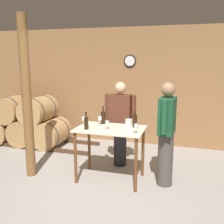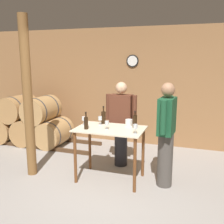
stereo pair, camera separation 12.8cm
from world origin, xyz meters
name	(u,v)px [view 2 (the right image)]	position (x,y,z in m)	size (l,w,h in m)	color
ground_plane	(102,199)	(0.00, 0.00, 0.00)	(14.00, 14.00, 0.00)	#9E9993
back_wall	(144,87)	(0.00, 2.73, 1.35)	(8.40, 0.08, 2.70)	#996B42
barrel_rack	(30,122)	(-2.55, 1.89, 0.50)	(3.36, 0.84, 1.15)	#4C331E
tasting_table	(110,138)	(-0.10, 0.66, 0.72)	(1.11, 0.71, 0.89)	beige
wooden_post	(28,98)	(-1.48, 0.42, 1.35)	(0.16, 0.16, 2.70)	brown
wine_bottle_far_left	(86,123)	(-0.45, 0.49, 1.00)	(0.07, 0.07, 0.28)	black
wine_bottle_left	(103,117)	(-0.31, 0.91, 1.00)	(0.08, 0.08, 0.31)	black
wine_bottle_center	(135,121)	(0.27, 0.82, 1.00)	(0.07, 0.07, 0.28)	black
wine_glass_near_left	(84,119)	(-0.59, 0.70, 1.00)	(0.07, 0.07, 0.15)	silver
wine_glass_near_center	(100,119)	(-0.34, 0.82, 0.99)	(0.07, 0.07, 0.15)	silver
wine_glass_near_right	(107,123)	(-0.13, 0.58, 0.99)	(0.06, 0.06, 0.14)	silver
wine_glass_far_side	(135,127)	(0.36, 0.48, 1.00)	(0.06, 0.06, 0.15)	silver
ice_bucket	(129,123)	(0.15, 0.89, 0.95)	(0.12, 0.12, 0.11)	white
person_host	(121,122)	(-0.11, 1.29, 0.84)	(0.59, 0.24, 1.59)	#232328
person_visitor_with_scarf	(166,133)	(0.79, 0.73, 0.87)	(0.25, 0.59, 1.65)	#4C4742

